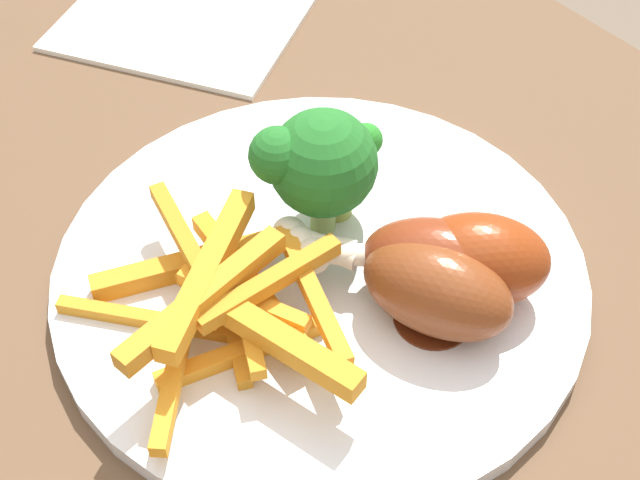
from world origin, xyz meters
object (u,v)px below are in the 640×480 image
Objects in this scene: carrot_fries_pile at (225,299)px; chicken_drumstick_extra at (429,287)px; dinner_plate at (320,272)px; broccoli_floret_front at (319,161)px; broccoli_floret_middle at (340,166)px; chicken_drumstick_near at (430,263)px; dining_table at (314,415)px; chicken_drumstick_far at (467,260)px.

chicken_drumstick_extra reaches higher than carrot_fries_pile.
dinner_plate is 3.70× the size of broccoli_floret_front.
carrot_fries_pile is (0.03, -0.09, -0.02)m from broccoli_floret_middle.
dinner_plate is 0.07m from carrot_fries_pile.
broccoli_floret_front is at bearing -176.22° from chicken_drumstick_extra.
dining_table is at bearing -131.93° from chicken_drumstick_near.
carrot_fries_pile is 1.46× the size of chicken_drumstick_far.
chicken_drumstick_extra is at bearing 33.08° from dining_table.
broccoli_floret_front is 0.09m from carrot_fries_pile.
dinner_plate is 0.07m from chicken_drumstick_extra.
dining_table is 0.13m from dinner_plate.
broccoli_floret_middle is at bearing 127.65° from dining_table.
chicken_drumstick_near is at bearing 64.53° from carrot_fries_pile.
chicken_drumstick_far is (0.06, 0.11, 0.00)m from carrot_fries_pile.
chicken_drumstick_near is 0.02m from chicken_drumstick_far.
chicken_drumstick_near is (0.04, 0.04, 0.16)m from dining_table.
broccoli_floret_front is 0.66× the size of chicken_drumstick_near.
broccoli_floret_front is at bearing -158.86° from chicken_drumstick_far.
broccoli_floret_front is at bearing 144.06° from dinner_plate.
dining_table is 9.21× the size of chicken_drumstick_extra.
broccoli_floret_middle reaches higher than dining_table.
dinner_plate is 2.35× the size of chicken_drumstick_extra.
broccoli_floret_middle is 0.50× the size of chicken_drumstick_near.
chicken_drumstick_near reaches higher than dining_table.
dinner_plate is 0.08m from chicken_drumstick_far.
broccoli_floret_middle reaches higher than chicken_drumstick_extra.
carrot_fries_pile is (0.00, -0.06, 0.03)m from dinner_plate.
dining_table is 0.16m from carrot_fries_pile.
chicken_drumstick_far is 0.03m from chicken_drumstick_extra.
dinner_plate is at bearing -140.76° from chicken_drumstick_far.
chicken_drumstick_near reaches higher than dinner_plate.
carrot_fries_pile is 1.41× the size of chicken_drumstick_near.
chicken_drumstick_far is at bearing 39.24° from dinner_plate.
chicken_drumstick_extra is (0.00, -0.03, -0.00)m from chicken_drumstick_far.
chicken_drumstick_extra is at bearing -6.68° from broccoli_floret_middle.
broccoli_floret_front is 0.09m from chicken_drumstick_far.
chicken_drumstick_far reaches higher than chicken_drumstick_near.
carrot_fries_pile is at bearing -86.65° from dinner_plate.
broccoli_floret_middle is 0.09m from chicken_drumstick_extra.
chicken_drumstick_near is 1.04× the size of chicken_drumstick_far.
broccoli_floret_front is at bearing -83.81° from broccoli_floret_middle.
broccoli_floret_front reaches higher than carrot_fries_pile.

